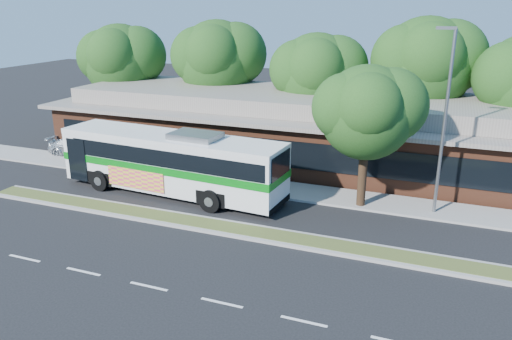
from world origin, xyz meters
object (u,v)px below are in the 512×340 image
object	(u,v)px
lamp_post	(444,118)
transit_bus	(172,159)
sedan	(80,147)
sidewalk_tree	(374,111)

from	to	relation	value
lamp_post	transit_bus	distance (m)	14.06
sedan	sidewalk_tree	bearing A→B (deg)	-98.84
transit_bus	lamp_post	bearing A→B (deg)	13.51
transit_bus	sidewalk_tree	bearing A→B (deg)	14.83
lamp_post	transit_bus	size ratio (longest dim) A/B	0.69
lamp_post	transit_bus	world-z (taller)	lamp_post
transit_bus	sedan	world-z (taller)	transit_bus
transit_bus	sidewalk_tree	xyz separation A→B (m)	(10.35, 1.93, 3.06)
lamp_post	transit_bus	xyz separation A→B (m)	(-13.58, -2.21, -2.88)
lamp_post	transit_bus	bearing A→B (deg)	-170.77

